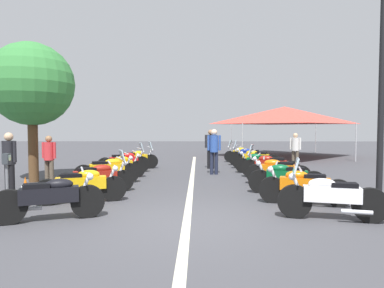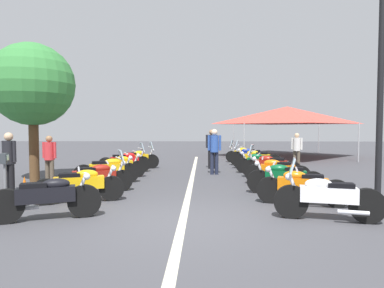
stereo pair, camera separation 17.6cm
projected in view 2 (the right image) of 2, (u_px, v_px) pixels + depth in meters
The scene contains 28 objects.
ground_plane at pixel (182, 223), 6.38m from camera, with size 80.00×80.00×0.00m, color #424247.
lane_centre_stripe at pixel (191, 181), 11.39m from camera, with size 19.35×0.16×0.01m, color beige.
motorcycle_left_row_0 at pixel (47, 197), 6.54m from camera, with size 0.97×2.00×1.01m.
motorcycle_left_row_1 at pixel (80, 184), 8.08m from camera, with size 0.96×2.08×0.99m.
motorcycle_left_row_2 at pixel (96, 177), 9.31m from camera, with size 1.11×2.00×1.20m.
motorcycle_left_row_3 at pixel (107, 170), 10.87m from camera, with size 1.00×2.01×1.01m.
motorcycle_left_row_4 at pixel (117, 166), 12.08m from camera, with size 0.99×1.99×0.99m.
motorcycle_left_row_5 at pixel (125, 161), 13.52m from camera, with size 1.08×2.01×1.22m.
motorcycle_left_row_6 at pixel (136, 158), 14.80m from camera, with size 0.97×2.06×1.21m.
motorcycle_right_row_0 at pixel (327, 197), 6.50m from camera, with size 0.82×2.05×1.23m.
motorcycle_right_row_1 at pixel (302, 186), 7.82m from camera, with size 0.89×2.09×1.00m.
motorcycle_right_row_2 at pixel (285, 177), 9.12m from camera, with size 0.79×2.08×1.01m.
motorcycle_right_row_3 at pixel (277, 171), 10.61m from camera, with size 0.85×2.01×1.00m.
motorcycle_right_row_4 at pixel (270, 165), 12.01m from camera, with size 0.98×2.05×1.22m.
motorcycle_right_row_5 at pixel (260, 162), 13.31m from camera, with size 0.84×1.97×0.98m.
motorcycle_right_row_6 at pixel (256, 159), 14.75m from camera, with size 0.95×2.13×1.02m.
motorcycle_right_row_7 at pixel (250, 156), 16.15m from camera, with size 0.77×2.06×1.23m.
motorcycle_right_row_8 at pixel (245, 154), 17.55m from camera, with size 0.90×2.10×1.19m.
street_lamp_twin_globe at pixel (381, 52), 7.62m from camera, with size 0.32×1.22×5.30m.
parking_meter at pixel (5, 172), 7.01m from camera, with size 0.20×0.15×1.29m.
traffic_cone_0 at pixel (25, 189), 8.36m from camera, with size 0.36×0.36×0.61m.
bystander_0 at pixel (214, 148), 13.00m from camera, with size 0.32×0.53×1.78m.
bystander_1 at pixel (49, 156), 10.87m from camera, with size 0.32×0.51×1.58m.
bystander_2 at pixel (9, 158), 9.05m from camera, with size 0.32×0.49×1.70m.
bystander_3 at pixel (212, 146), 14.86m from camera, with size 0.32×0.53×1.76m.
bystander_4 at pixel (297, 148), 15.08m from camera, with size 0.35×0.44×1.60m.
roadside_tree_0 at pixel (33, 85), 11.20m from camera, with size 2.78×2.78×4.69m.
event_tent at pixel (287, 115), 21.05m from camera, with size 6.88×6.88×3.20m.
Camera 2 is at (-6.29, -0.39, 1.82)m, focal length 31.01 mm.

